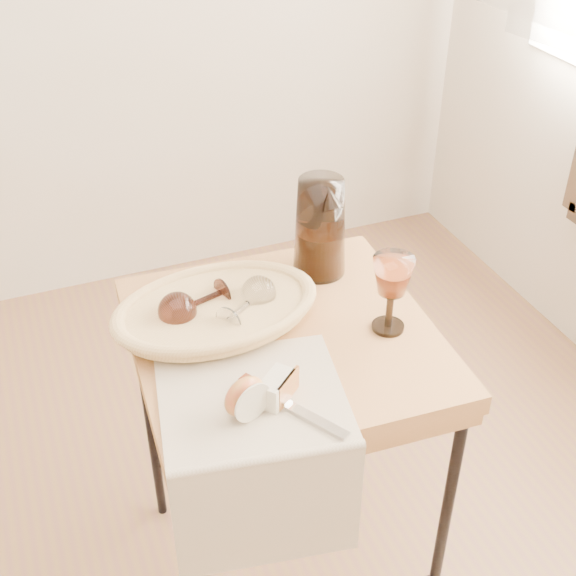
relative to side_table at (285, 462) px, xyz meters
name	(u,v)px	position (x,y,z in m)	size (l,w,h in m)	color
side_table	(285,462)	(0.00, 0.00, 0.00)	(0.59, 0.59, 0.74)	brown
tea_towel	(252,398)	(-0.12, -0.16, 0.38)	(0.33, 0.29, 0.01)	beige
bread_basket	(216,313)	(-0.12, 0.08, 0.40)	(0.37, 0.25, 0.05)	#B48643
goblet_lying_a	(197,303)	(-0.15, 0.09, 0.42)	(0.12, 0.08, 0.08)	#3D1E18
goblet_lying_b	(246,304)	(-0.06, 0.05, 0.42)	(0.12, 0.07, 0.07)	white
pitcher	(320,227)	(0.15, 0.18, 0.48)	(0.16, 0.24, 0.26)	black
wine_goblet	(391,294)	(0.20, -0.06, 0.46)	(0.08, 0.08, 0.17)	white
apple_half	(245,396)	(-0.15, -0.19, 0.42)	(0.08, 0.04, 0.07)	#B01D26
apple_wedge	(276,388)	(-0.08, -0.18, 0.40)	(0.07, 0.04, 0.05)	beige
table_knife	(288,403)	(-0.07, -0.20, 0.39)	(0.22, 0.02, 0.02)	silver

